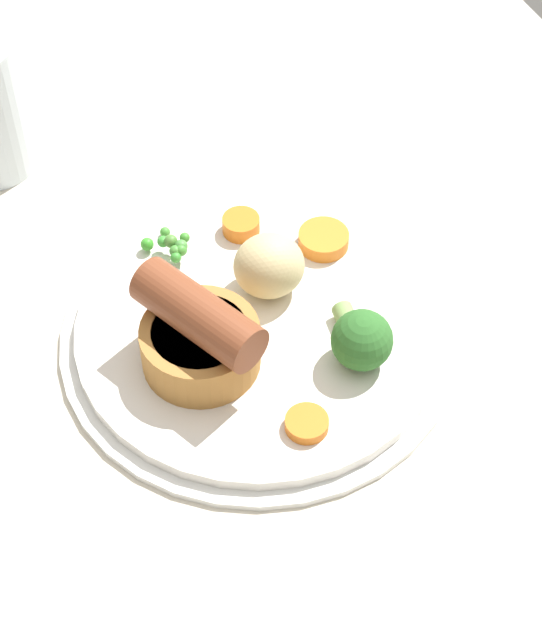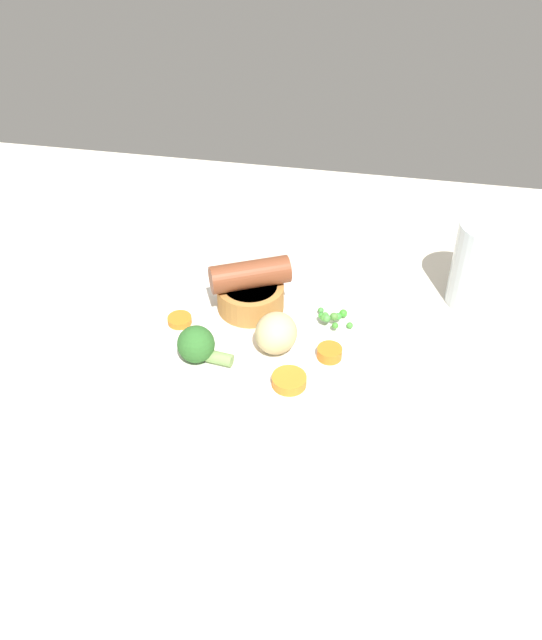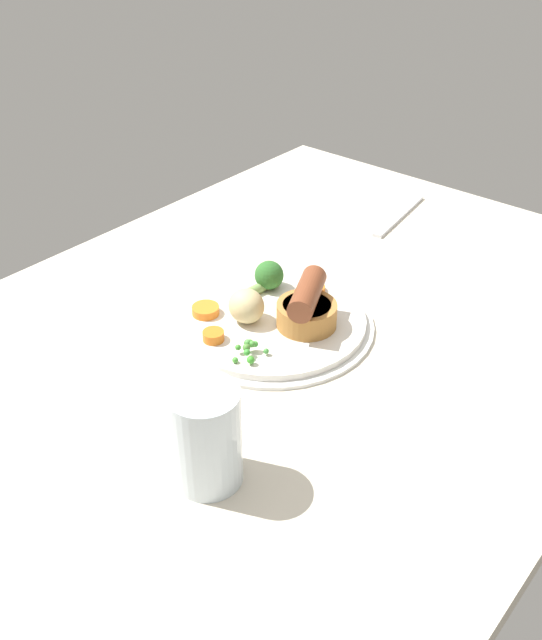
# 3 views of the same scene
# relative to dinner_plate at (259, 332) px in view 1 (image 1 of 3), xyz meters

# --- Properties ---
(dining_table) EXTENTS (1.10, 0.80, 0.03)m
(dining_table) POSITION_rel_dinner_plate_xyz_m (-0.01, 0.02, -0.02)
(dining_table) COLOR beige
(dining_table) RESTS_ON ground
(dinner_plate) EXTENTS (0.27, 0.27, 0.01)m
(dinner_plate) POSITION_rel_dinner_plate_xyz_m (0.00, 0.00, 0.00)
(dinner_plate) COLOR silver
(dinner_plate) RESTS_ON dining_table
(sausage_pudding) EXTENTS (0.10, 0.08, 0.06)m
(sausage_pudding) POSITION_rel_dinner_plate_xyz_m (-0.01, 0.05, 0.03)
(sausage_pudding) COLOR #AD7538
(sausage_pudding) RESTS_ON dinner_plate
(pea_pile) EXTENTS (0.04, 0.04, 0.02)m
(pea_pile) POSITION_rel_dinner_plate_xyz_m (0.08, 0.03, 0.02)
(pea_pile) COLOR #3C8A2D
(pea_pile) RESTS_ON dinner_plate
(broccoli_floret_near) EXTENTS (0.06, 0.04, 0.04)m
(broccoli_floret_near) POSITION_rel_dinner_plate_xyz_m (-0.05, -0.05, 0.03)
(broccoli_floret_near) COLOR #2D6628
(broccoli_floret_near) RESTS_ON dinner_plate
(potato_chunk_0) EXTENTS (0.05, 0.06, 0.05)m
(potato_chunk_0) POSITION_rel_dinner_plate_xyz_m (0.03, -0.02, 0.03)
(potato_chunk_0) COLOR #CCB77F
(potato_chunk_0) RESTS_ON dinner_plate
(carrot_slice_0) EXTENTS (0.04, 0.04, 0.01)m
(carrot_slice_0) POSITION_rel_dinner_plate_xyz_m (-0.09, 0.00, 0.01)
(carrot_slice_0) COLOR orange
(carrot_slice_0) RESTS_ON dinner_plate
(carrot_slice_1) EXTENTS (0.04, 0.04, 0.01)m
(carrot_slice_1) POSITION_rel_dinner_plate_xyz_m (0.09, -0.02, 0.01)
(carrot_slice_1) COLOR orange
(carrot_slice_1) RESTS_ON dinner_plate
(carrot_slice_3) EXTENTS (0.05, 0.05, 0.01)m
(carrot_slice_3) POSITION_rel_dinner_plate_xyz_m (0.05, -0.07, 0.01)
(carrot_slice_3) COLOR orange
(carrot_slice_3) RESTS_ON dinner_plate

